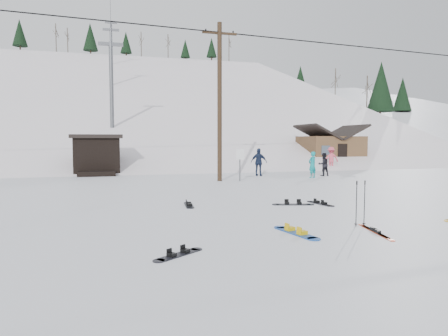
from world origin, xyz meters
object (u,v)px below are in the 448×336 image
object	(u,v)px
cabin	(330,150)
hero_skis	(375,231)
hero_snowboard	(296,232)
utility_pole	(220,99)

from	to	relation	value
cabin	hero_skis	size ratio (longest dim) A/B	2.94
hero_skis	hero_snowboard	bearing A→B (deg)	179.05
utility_pole	hero_skis	size ratio (longest dim) A/B	4.91
cabin	hero_skis	distance (m)	26.71
cabin	hero_snowboard	xyz separation A→B (m)	(-14.48, -23.14, -1.45)
utility_pole	cabin	xyz separation A→B (m)	(13.00, 10.00, -3.20)
hero_skis	utility_pole	bearing A→B (deg)	103.43
utility_pole	hero_skis	xyz separation A→B (m)	(0.54, -13.58, -4.65)
cabin	utility_pole	bearing A→B (deg)	-142.44
hero_skis	cabin	bearing A→B (deg)	73.30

